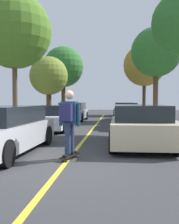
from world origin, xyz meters
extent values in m
plane|color=#353538|center=(0.00, 0.00, 0.00)|extent=(80.00, 80.00, 0.00)
cube|color=gold|center=(0.00, 4.00, 0.00)|extent=(0.12, 39.20, 0.01)
cube|color=#B7B7BC|center=(-2.03, 1.55, 0.52)|extent=(1.94, 4.71, 0.67)
cube|color=black|center=(-2.02, 1.63, 1.10)|extent=(1.68, 3.15, 0.49)
cylinder|color=black|center=(-1.24, -0.11, 0.32)|extent=(0.24, 0.65, 0.64)
cylinder|color=black|center=(-1.14, 3.15, 0.32)|extent=(0.24, 0.65, 0.64)
cylinder|color=black|center=(-2.81, 3.20, 0.32)|extent=(0.24, 0.65, 0.64)
cube|color=white|center=(-2.03, 7.76, 0.48)|extent=(1.79, 4.32, 0.61)
cube|color=black|center=(-2.03, 7.89, 1.03)|extent=(1.56, 2.84, 0.49)
cylinder|color=black|center=(-1.20, 6.33, 0.32)|extent=(0.23, 0.64, 0.64)
cylinder|color=black|center=(-2.80, 6.30, 0.32)|extent=(0.23, 0.64, 0.64)
cylinder|color=black|center=(-1.25, 9.22, 0.32)|extent=(0.23, 0.64, 0.64)
cylinder|color=black|center=(-2.85, 9.19, 0.32)|extent=(0.23, 0.64, 0.64)
cube|color=#B7B7BC|center=(-2.03, 14.46, 0.50)|extent=(1.97, 4.13, 0.65)
cube|color=black|center=(-2.02, 14.57, 1.10)|extent=(1.70, 2.72, 0.54)
cylinder|color=black|center=(-1.20, 13.09, 0.32)|extent=(0.24, 0.65, 0.64)
cylinder|color=black|center=(-2.93, 13.14, 0.32)|extent=(0.24, 0.65, 0.64)
cylinder|color=black|center=(-1.12, 15.77, 0.32)|extent=(0.24, 0.65, 0.64)
cylinder|color=black|center=(-2.86, 15.82, 0.32)|extent=(0.24, 0.65, 0.64)
cube|color=#BCAD89|center=(2.03, 3.07, 0.53)|extent=(1.93, 4.03, 0.69)
cube|color=black|center=(2.03, 3.04, 1.11)|extent=(1.69, 2.60, 0.48)
cylinder|color=black|center=(1.15, 4.39, 0.32)|extent=(0.22, 0.64, 0.64)
cylinder|color=black|center=(2.93, 4.37, 0.32)|extent=(0.22, 0.64, 0.64)
cylinder|color=black|center=(1.13, 1.77, 0.32)|extent=(0.22, 0.64, 0.64)
cylinder|color=black|center=(2.91, 1.76, 0.32)|extent=(0.22, 0.64, 0.64)
cube|color=white|center=(2.03, 9.64, 0.51)|extent=(1.77, 4.50, 0.65)
cube|color=black|center=(2.03, 9.67, 1.06)|extent=(1.54, 2.78, 0.46)
cylinder|color=black|center=(1.21, 11.17, 0.32)|extent=(0.23, 0.64, 0.64)
cylinder|color=black|center=(2.81, 11.19, 0.32)|extent=(0.23, 0.64, 0.64)
cylinder|color=black|center=(1.24, 8.09, 0.32)|extent=(0.23, 0.64, 0.64)
cylinder|color=black|center=(2.84, 8.11, 0.32)|extent=(0.23, 0.64, 0.64)
cube|color=#196066|center=(2.03, 15.31, 0.52)|extent=(1.79, 4.31, 0.68)
cube|color=black|center=(2.03, 15.19, 1.10)|extent=(1.57, 2.83, 0.49)
cylinder|color=black|center=(1.21, 16.76, 0.32)|extent=(0.22, 0.64, 0.64)
cylinder|color=black|center=(2.86, 16.75, 0.32)|extent=(0.22, 0.64, 0.64)
cylinder|color=black|center=(1.19, 13.86, 0.32)|extent=(0.22, 0.64, 0.64)
cylinder|color=black|center=(2.84, 13.85, 0.32)|extent=(0.22, 0.64, 0.64)
cube|color=navy|center=(2.03, 21.16, 0.49)|extent=(1.90, 4.60, 0.63)
cube|color=black|center=(2.03, 21.16, 1.07)|extent=(1.64, 2.61, 0.53)
cylinder|color=black|center=(1.23, 22.76, 0.32)|extent=(0.24, 0.65, 0.64)
cylinder|color=black|center=(2.90, 22.72, 0.32)|extent=(0.24, 0.65, 0.64)
cylinder|color=black|center=(1.15, 19.60, 0.32)|extent=(0.24, 0.65, 0.64)
cylinder|color=black|center=(2.82, 19.56, 0.32)|extent=(0.24, 0.65, 0.64)
cylinder|color=brown|center=(-4.23, 8.42, 2.11)|extent=(0.27, 0.27, 3.94)
sphere|color=#4C7A23|center=(-4.23, 8.42, 5.25)|extent=(4.02, 4.02, 4.02)
cylinder|color=#4C3823|center=(-4.23, 16.03, 1.49)|extent=(0.43, 0.43, 2.70)
sphere|color=olive|center=(-4.23, 16.03, 3.55)|extent=(3.15, 3.15, 3.15)
cylinder|color=#3D2D1E|center=(-4.23, 22.36, 1.93)|extent=(0.42, 0.42, 3.58)
sphere|color=#2D6B28|center=(-4.23, 22.36, 5.06)|extent=(4.23, 4.23, 4.23)
cylinder|color=#4C3823|center=(4.23, 15.00, 2.03)|extent=(0.39, 0.39, 3.77)
sphere|color=#2D6B28|center=(4.23, 15.00, 5.17)|extent=(3.75, 3.75, 3.75)
cylinder|color=#3D2D1E|center=(4.23, 23.26, 2.07)|extent=(0.35, 0.35, 3.86)
sphere|color=olive|center=(4.23, 23.26, 5.24)|extent=(4.39, 4.39, 4.39)
cube|color=black|center=(0.03, 0.90, 0.09)|extent=(0.40, 0.87, 0.02)
cylinder|color=beige|center=(0.01, 1.26, 0.03)|extent=(0.04, 0.06, 0.06)
cylinder|color=beige|center=(0.20, 1.21, 0.03)|extent=(0.04, 0.06, 0.06)
cylinder|color=beige|center=(-0.14, 0.59, 0.03)|extent=(0.04, 0.06, 0.06)
cylinder|color=beige|center=(0.04, 0.55, 0.03)|extent=(0.04, 0.06, 0.06)
cube|color=#99999E|center=(0.10, 1.24, 0.07)|extent=(0.11, 0.06, 0.02)
cube|color=#99999E|center=(-0.05, 0.57, 0.07)|extent=(0.11, 0.06, 0.02)
cube|color=black|center=(0.08, 1.12, 0.13)|extent=(0.16, 0.28, 0.06)
cube|color=black|center=(-0.02, 0.69, 0.13)|extent=(0.16, 0.28, 0.06)
cylinder|color=#283351|center=(0.05, 1.02, 0.56)|extent=(0.18, 0.18, 0.80)
cylinder|color=#283351|center=(0.00, 0.79, 0.56)|extent=(0.18, 0.18, 0.80)
cube|color=navy|center=(0.03, 0.90, 1.20)|extent=(0.44, 0.30, 0.58)
sphere|color=tan|center=(0.03, 0.90, 1.65)|extent=(0.23, 0.23, 0.23)
cylinder|color=navy|center=(-0.21, 0.96, 1.15)|extent=(0.11, 0.11, 0.58)
cylinder|color=navy|center=(0.27, 0.85, 1.15)|extent=(0.11, 0.11, 0.58)
cube|color=#1E1E4C|center=(-0.02, 0.71, 1.22)|extent=(0.33, 0.24, 0.44)
camera|label=1|loc=(1.19, -5.96, 1.50)|focal=43.70mm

